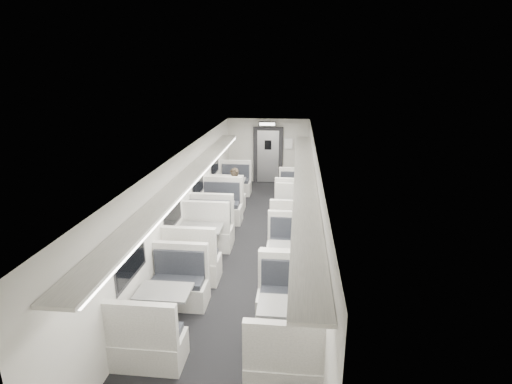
% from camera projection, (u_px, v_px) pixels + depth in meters
% --- Properties ---
extents(room, '(3.24, 12.24, 2.64)m').
position_uv_depth(room, '(249.00, 202.00, 9.22)').
color(room, black).
rests_on(room, ground).
extents(booth_left_a, '(1.06, 2.15, 1.15)m').
position_uv_depth(booth_left_a, '(232.00, 190.00, 12.95)').
color(booth_left_a, white).
rests_on(booth_left_a, room).
extents(booth_left_b, '(1.16, 2.36, 1.26)m').
position_uv_depth(booth_left_b, '(215.00, 219.00, 10.39)').
color(booth_left_b, white).
rests_on(booth_left_b, room).
extents(booth_left_c, '(1.15, 2.33, 1.25)m').
position_uv_depth(booth_left_c, '(201.00, 243.00, 8.94)').
color(booth_left_c, white).
rests_on(booth_left_c, room).
extents(booth_left_d, '(1.05, 2.13, 1.14)m').
position_uv_depth(booth_left_d, '(165.00, 310.00, 6.55)').
color(booth_left_d, white).
rests_on(booth_left_d, room).
extents(booth_right_a, '(0.98, 1.98, 1.06)m').
position_uv_depth(booth_right_a, '(293.00, 197.00, 12.36)').
color(booth_right_a, white).
rests_on(booth_right_a, room).
extents(booth_right_b, '(1.07, 2.16, 1.16)m').
position_uv_depth(booth_right_b, '(292.00, 216.00, 10.69)').
color(booth_right_b, white).
rests_on(booth_right_b, room).
extents(booth_right_c, '(1.05, 2.13, 1.14)m').
position_uv_depth(booth_right_c, '(290.00, 263.00, 8.14)').
color(booth_right_c, white).
rests_on(booth_right_c, room).
extents(booth_right_d, '(1.07, 2.17, 1.16)m').
position_uv_depth(booth_right_d, '(286.00, 326.00, 6.13)').
color(booth_right_d, white).
rests_on(booth_right_d, room).
extents(passenger, '(0.61, 0.52, 1.43)m').
position_uv_depth(passenger, '(234.00, 192.00, 11.60)').
color(passenger, black).
rests_on(passenger, room).
extents(window_a, '(0.02, 1.18, 0.84)m').
position_uv_depth(window_a, '(215.00, 162.00, 12.55)').
color(window_a, black).
rests_on(window_a, room).
extents(window_b, '(0.02, 1.18, 0.84)m').
position_uv_depth(window_b, '(198.00, 180.00, 10.47)').
color(window_b, black).
rests_on(window_b, room).
extents(window_c, '(0.02, 1.18, 0.84)m').
position_uv_depth(window_c, '(173.00, 209.00, 8.38)').
color(window_c, black).
rests_on(window_c, room).
extents(window_d, '(0.02, 1.18, 0.84)m').
position_uv_depth(window_d, '(130.00, 256.00, 6.29)').
color(window_d, black).
rests_on(window_d, room).
extents(luggage_rack_left, '(0.46, 10.40, 0.09)m').
position_uv_depth(luggage_rack_left, '(191.00, 174.00, 8.85)').
color(luggage_rack_left, white).
rests_on(luggage_rack_left, room).
extents(luggage_rack_right, '(0.46, 10.40, 0.09)m').
position_uv_depth(luggage_rack_right, '(304.00, 178.00, 8.60)').
color(luggage_rack_right, white).
rests_on(luggage_rack_right, room).
extents(vestibule_door, '(1.10, 0.13, 2.10)m').
position_uv_depth(vestibule_door, '(268.00, 155.00, 14.90)').
color(vestibule_door, black).
rests_on(vestibule_door, room).
extents(exit_sign, '(0.62, 0.12, 0.16)m').
position_uv_depth(exit_sign, '(267.00, 124.00, 14.07)').
color(exit_sign, black).
rests_on(exit_sign, room).
extents(wall_notice, '(0.32, 0.02, 0.40)m').
position_uv_depth(wall_notice, '(288.00, 144.00, 14.68)').
color(wall_notice, white).
rests_on(wall_notice, room).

